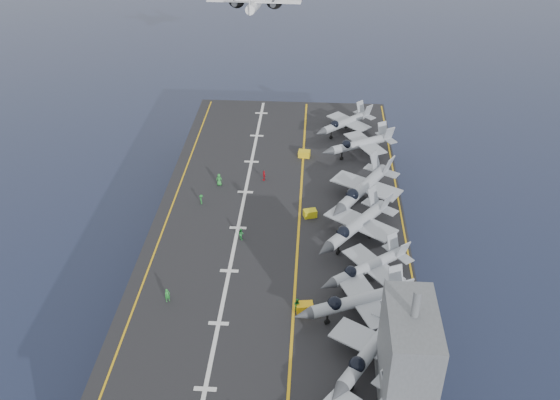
{
  "coord_description": "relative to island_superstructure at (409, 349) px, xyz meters",
  "views": [
    {
      "loc": [
        4.86,
        -74.73,
        64.11
      ],
      "look_at": [
        0.0,
        4.0,
        13.0
      ],
      "focal_mm": 40.0,
      "sensor_mm": 36.0,
      "label": 1
    }
  ],
  "objects": [
    {
      "name": "transport_plane",
      "position": [
        -23.73,
        86.84,
        9.13
      ],
      "size": [
        20.26,
        14.16,
        4.69
      ],
      "primitive_type": null,
      "color": "silver"
    },
    {
      "name": "crew_3",
      "position": [
        -27.49,
        36.24,
        -6.71
      ],
      "size": [
        0.86,
        1.08,
        1.58
      ],
      "primitive_type": "imported",
      "color": "#1C822C",
      "rests_on": "flight_deck"
    },
    {
      "name": "ground",
      "position": [
        -15.0,
        30.0,
        -17.9
      ],
      "size": [
        500.0,
        500.0,
        0.0
      ],
      "primitive_type": "plane",
      "color": "#142135",
      "rests_on": "ground"
    },
    {
      "name": "foul_line",
      "position": [
        -12.0,
        30.0,
        -7.48
      ],
      "size": [
        0.35,
        90.0,
        0.02
      ],
      "primitive_type": "cube",
      "color": "gold",
      "rests_on": "flight_deck"
    },
    {
      "name": "flight_deck",
      "position": [
        -15.0,
        30.0,
        -7.7
      ],
      "size": [
        38.0,
        92.0,
        0.4
      ],
      "primitive_type": "cube",
      "color": "black",
      "rests_on": "hull"
    },
    {
      "name": "fighter_jet_5",
      "position": [
        -2.25,
        38.18,
        -4.63
      ],
      "size": [
        17.98,
        19.87,
        5.75
      ],
      "primitive_type": null,
      "color": "#8C949D",
      "rests_on": "flight_deck"
    },
    {
      "name": "crew_1",
      "position": [
        -27.96,
        13.59,
        -6.54
      ],
      "size": [
        1.38,
        1.24,
        1.91
      ],
      "primitive_type": "imported",
      "color": "#268C33",
      "rests_on": "flight_deck"
    },
    {
      "name": "hull",
      "position": [
        -15.0,
        30.0,
        -12.9
      ],
      "size": [
        36.0,
        90.0,
        10.0
      ],
      "primitive_type": "cube",
      "color": "#56595E",
      "rests_on": "ground"
    },
    {
      "name": "fighter_jet_1",
      "position": [
        -3.03,
        4.55,
        -4.83
      ],
      "size": [
        16.77,
        18.49,
        5.35
      ],
      "primitive_type": null,
      "color": "#8F98A0",
      "rests_on": "flight_deck"
    },
    {
      "name": "landing_centerline",
      "position": [
        -21.0,
        30.0,
        -7.48
      ],
      "size": [
        0.5,
        90.0,
        0.02
      ],
      "primitive_type": "cube",
      "color": "silver",
      "rests_on": "flight_deck"
    },
    {
      "name": "fighter_jet_8",
      "position": [
        -4.3,
        62.27,
        -5.16
      ],
      "size": [
        15.97,
        15.8,
        4.68
      ],
      "primitive_type": null,
      "color": "#9DA6AF",
      "rests_on": "flight_deck"
    },
    {
      "name": "crew_4",
      "position": [
        -18.29,
        43.96,
        -6.59
      ],
      "size": [
        1.07,
        1.27,
        1.81
      ],
      "primitive_type": "imported",
      "color": "red",
      "rests_on": "flight_deck"
    },
    {
      "name": "tow_cart_b",
      "position": [
        -10.4,
        33.66,
        -6.92
      ],
      "size": [
        2.22,
        1.78,
        1.16
      ],
      "primitive_type": null,
      "color": "gold",
      "rests_on": "flight_deck"
    },
    {
      "name": "deck_edge_stbd",
      "position": [
        3.5,
        30.0,
        -7.48
      ],
      "size": [
        0.25,
        90.0,
        0.02
      ],
      "primitive_type": "cube",
      "color": "gold",
      "rests_on": "flight_deck"
    },
    {
      "name": "fighter_jet_3",
      "position": [
        -2.52,
        19.3,
        -5.12
      ],
      "size": [
        16.46,
        15.57,
        4.76
      ],
      "primitive_type": null,
      "color": "gray",
      "rests_on": "flight_deck"
    },
    {
      "name": "tow_cart_c",
      "position": [
        -11.84,
        52.39,
        -6.89
      ],
      "size": [
        2.16,
        1.55,
        1.21
      ],
      "primitive_type": null,
      "color": "gold",
      "rests_on": "flight_deck"
    },
    {
      "name": "fighter_jet_2",
      "position": [
        -4.02,
        12.48,
        -4.89
      ],
      "size": [
        17.78,
        15.2,
        5.22
      ],
      "primitive_type": null,
      "color": "gray",
      "rests_on": "flight_deck"
    },
    {
      "name": "crew_5",
      "position": [
        -25.49,
        41.96,
        -6.48
      ],
      "size": [
        1.26,
        0.87,
        2.04
      ],
      "primitive_type": "imported",
      "color": "#268C33",
      "rests_on": "flight_deck"
    },
    {
      "name": "island_superstructure",
      "position": [
        0.0,
        0.0,
        0.0
      ],
      "size": [
        5.0,
        10.0,
        15.0
      ],
      "primitive_type": null,
      "color": "#56595E",
      "rests_on": "flight_deck"
    },
    {
      "name": "crew_2",
      "position": [
        -20.21,
        27.38,
        -6.6
      ],
      "size": [
        1.25,
        1.28,
        1.79
      ],
      "primitive_type": "imported",
      "color": "#248839",
      "rests_on": "flight_deck"
    },
    {
      "name": "crew_7",
      "position": [
        -11.58,
        12.91,
        -6.57
      ],
      "size": [
        1.35,
        1.25,
        1.87
      ],
      "primitive_type": "imported",
      "color": "#268C33",
      "rests_on": "flight_deck"
    },
    {
      "name": "tow_cart_a",
      "position": [
        -10.62,
        12.79,
        -6.89
      ],
      "size": [
        2.21,
        1.6,
        1.23
      ],
      "primitive_type": null,
      "color": "#E7AB0F",
      "rests_on": "flight_deck"
    },
    {
      "name": "fighter_jet_7",
      "position": [
        -1.84,
        53.67,
        -5.07
      ],
      "size": [
        16.8,
        15.06,
        4.87
      ],
      "primitive_type": null,
      "color": "#959BA5",
      "rests_on": "flight_deck"
    },
    {
      "name": "fighter_jet_4",
      "position": [
        -3.64,
        28.22,
        -4.74
      ],
      "size": [
        17.99,
        19.08,
        5.52
      ],
      "primitive_type": null,
      "color": "#939BA3",
      "rests_on": "flight_deck"
    },
    {
      "name": "deck_edge_port",
      "position": [
        -32.0,
        30.0,
        -7.48
      ],
      "size": [
        0.25,
        90.0,
        0.02
      ],
      "primitive_type": "cube",
      "color": "gold",
      "rests_on": "flight_deck"
    }
  ]
}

